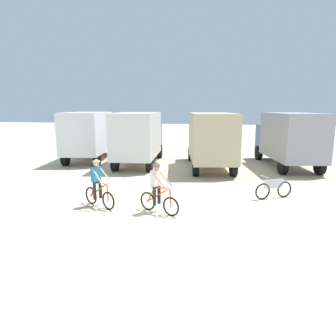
{
  "coord_description": "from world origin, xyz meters",
  "views": [
    {
      "loc": [
        2.29,
        -9.52,
        3.67
      ],
      "look_at": [
        -0.38,
        3.35,
        1.1
      ],
      "focal_mm": 33.17,
      "sensor_mm": 36.0,
      "label": 1
    }
  ],
  "objects_px": {
    "box_truck_tan_camper": "(210,138)",
    "box_truck_grey_hauler": "(288,137)",
    "box_truck_white_box": "(139,136)",
    "cyclist_orange_shirt": "(98,185)",
    "cyclist_cowboy_hat": "(158,190)",
    "bicycle_spare": "(274,189)",
    "box_truck_avon_van": "(90,133)"
  },
  "relations": [
    {
      "from": "box_truck_tan_camper",
      "to": "box_truck_grey_hauler",
      "type": "height_order",
      "value": "same"
    },
    {
      "from": "box_truck_white_box",
      "to": "cyclist_orange_shirt",
      "type": "xyz_separation_m",
      "value": [
        1.07,
        -8.78,
        -1.03
      ]
    },
    {
      "from": "box_truck_grey_hauler",
      "to": "cyclist_orange_shirt",
      "type": "bearing_deg",
      "value": -129.89
    },
    {
      "from": "cyclist_cowboy_hat",
      "to": "box_truck_grey_hauler",
      "type": "bearing_deg",
      "value": 59.68
    },
    {
      "from": "box_truck_white_box",
      "to": "bicycle_spare",
      "type": "distance_m",
      "value": 10.04
    },
    {
      "from": "box_truck_avon_van",
      "to": "box_truck_white_box",
      "type": "height_order",
      "value": "same"
    },
    {
      "from": "box_truck_tan_camper",
      "to": "box_truck_grey_hauler",
      "type": "xyz_separation_m",
      "value": [
        4.69,
        1.4,
        0.0
      ]
    },
    {
      "from": "cyclist_cowboy_hat",
      "to": "bicycle_spare",
      "type": "relative_size",
      "value": 1.19
    },
    {
      "from": "box_truck_grey_hauler",
      "to": "bicycle_spare",
      "type": "height_order",
      "value": "box_truck_grey_hauler"
    },
    {
      "from": "box_truck_grey_hauler",
      "to": "box_truck_tan_camper",
      "type": "bearing_deg",
      "value": -163.37
    },
    {
      "from": "cyclist_orange_shirt",
      "to": "box_truck_avon_van",
      "type": "bearing_deg",
      "value": 116.86
    },
    {
      "from": "box_truck_white_box",
      "to": "cyclist_cowboy_hat",
      "type": "bearing_deg",
      "value": -69.23
    },
    {
      "from": "cyclist_orange_shirt",
      "to": "cyclist_cowboy_hat",
      "type": "bearing_deg",
      "value": -5.51
    },
    {
      "from": "cyclist_orange_shirt",
      "to": "bicycle_spare",
      "type": "height_order",
      "value": "cyclist_orange_shirt"
    },
    {
      "from": "cyclist_cowboy_hat",
      "to": "bicycle_spare",
      "type": "xyz_separation_m",
      "value": [
        4.23,
        2.67,
        -0.45
      ]
    },
    {
      "from": "box_truck_tan_camper",
      "to": "cyclist_orange_shirt",
      "type": "bearing_deg",
      "value": -112.73
    },
    {
      "from": "box_truck_tan_camper",
      "to": "box_truck_grey_hauler",
      "type": "bearing_deg",
      "value": 16.63
    },
    {
      "from": "box_truck_white_box",
      "to": "bicycle_spare",
      "type": "bearing_deg",
      "value": -39.66
    },
    {
      "from": "box_truck_avon_van",
      "to": "box_truck_grey_hauler",
      "type": "bearing_deg",
      "value": 0.05
    },
    {
      "from": "box_truck_tan_camper",
      "to": "bicycle_spare",
      "type": "xyz_separation_m",
      "value": [
        3.03,
        -6.01,
        -1.48
      ]
    },
    {
      "from": "box_truck_white_box",
      "to": "box_truck_tan_camper",
      "type": "distance_m",
      "value": 4.62
    },
    {
      "from": "cyclist_orange_shirt",
      "to": "bicycle_spare",
      "type": "distance_m",
      "value": 7.02
    },
    {
      "from": "box_truck_tan_camper",
      "to": "cyclist_orange_shirt",
      "type": "xyz_separation_m",
      "value": [
        -3.54,
        -8.45,
        -1.03
      ]
    },
    {
      "from": "cyclist_orange_shirt",
      "to": "box_truck_grey_hauler",
      "type": "bearing_deg",
      "value": 50.11
    },
    {
      "from": "box_truck_avon_van",
      "to": "cyclist_orange_shirt",
      "type": "bearing_deg",
      "value": -63.14
    },
    {
      "from": "box_truck_avon_van",
      "to": "bicycle_spare",
      "type": "bearing_deg",
      "value": -32.63
    },
    {
      "from": "box_truck_avon_van",
      "to": "box_truck_white_box",
      "type": "xyz_separation_m",
      "value": [
        3.91,
        -1.06,
        0.0
      ]
    },
    {
      "from": "box_truck_avon_van",
      "to": "cyclist_orange_shirt",
      "type": "height_order",
      "value": "box_truck_avon_van"
    },
    {
      "from": "cyclist_cowboy_hat",
      "to": "box_truck_avon_van",
      "type": "bearing_deg",
      "value": 126.04
    },
    {
      "from": "box_truck_tan_camper",
      "to": "cyclist_cowboy_hat",
      "type": "distance_m",
      "value": 8.81
    },
    {
      "from": "box_truck_tan_camper",
      "to": "cyclist_cowboy_hat",
      "type": "xyz_separation_m",
      "value": [
        -1.2,
        -8.67,
        -1.03
      ]
    },
    {
      "from": "box_truck_avon_van",
      "to": "box_truck_white_box",
      "type": "distance_m",
      "value": 4.05
    }
  ]
}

